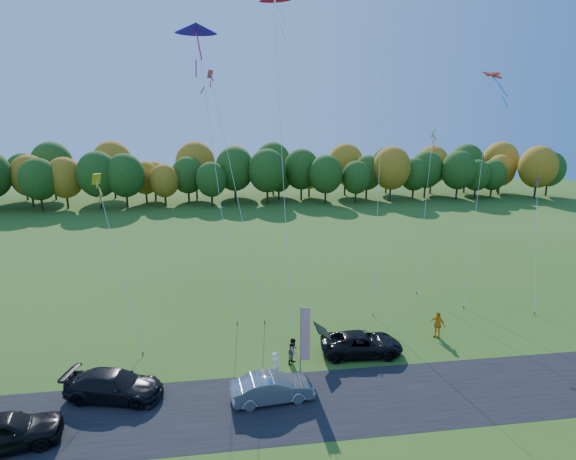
{
  "coord_description": "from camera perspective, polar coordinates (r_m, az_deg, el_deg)",
  "views": [
    {
      "loc": [
        -4.23,
        -24.48,
        14.59
      ],
      "look_at": [
        0.0,
        6.0,
        7.0
      ],
      "focal_mm": 28.0,
      "sensor_mm": 36.0,
      "label": 1
    }
  ],
  "objects": [
    {
      "name": "tree_line",
      "position": [
        80.92,
        -4.78,
        3.42
      ],
      "size": [
        116.0,
        12.0,
        10.0
      ],
      "primitive_type": null,
      "color": "#1E4711",
      "rests_on": "ground"
    },
    {
      "name": "kite_diamond_white",
      "position": [
        41.51,
        17.01,
        2.49
      ],
      "size": [
        3.6,
        5.83,
        14.25
      ],
      "color": "#4C3F33",
      "rests_on": "ground"
    },
    {
      "name": "ground",
      "position": [
        28.81,
        1.71,
        -16.58
      ],
      "size": [
        160.0,
        160.0,
        0.0
      ],
      "primitive_type": "plane",
      "color": "#2A5416"
    },
    {
      "name": "kite_parafoil_rainbow",
      "position": [
        40.93,
        23.11,
        5.38
      ],
      "size": [
        6.79,
        8.24,
        19.01
      ],
      "color": "#4C3F33",
      "rests_on": "ground"
    },
    {
      "name": "kite_delta_blue",
      "position": [
        35.56,
        -9.36,
        8.86
      ],
      "size": [
        4.28,
        10.82,
        23.73
      ],
      "color": "#4C3F33",
      "rests_on": "ground"
    },
    {
      "name": "dark_truck_b",
      "position": [
        25.76,
        -32.45,
        -20.82
      ],
      "size": [
        5.24,
        3.01,
        1.68
      ],
      "primitive_type": "imported",
      "rotation": [
        0.0,
        0.0,
        1.79
      ],
      "color": "black",
      "rests_on": "ground"
    },
    {
      "name": "kite_diamond_pink",
      "position": [
        33.69,
        -6.5,
        4.35
      ],
      "size": [
        3.94,
        6.09,
        18.51
      ],
      "color": "#4C3F33",
      "rests_on": "ground"
    },
    {
      "name": "person_tailgate_b",
      "position": [
        28.45,
        0.69,
        -15.1
      ],
      "size": [
        0.96,
        1.0,
        1.63
      ],
      "primitive_type": "imported",
      "rotation": [
        0.0,
        0.0,
        0.96
      ],
      "color": "gray",
      "rests_on": "ground"
    },
    {
      "name": "black_suv",
      "position": [
        29.84,
        9.34,
        -14.05
      ],
      "size": [
        5.29,
        2.66,
        1.44
      ],
      "primitive_type": "imported",
      "rotation": [
        0.0,
        0.0,
        1.52
      ],
      "color": "black",
      "rests_on": "ground"
    },
    {
      "name": "feather_flag",
      "position": [
        26.4,
        2.09,
        -12.99
      ],
      "size": [
        0.58,
        0.08,
        4.36
      ],
      "color": "#999999",
      "rests_on": "ground"
    },
    {
      "name": "person_tailgate_a",
      "position": [
        26.93,
        -1.56,
        -16.87
      ],
      "size": [
        0.55,
        0.69,
        1.67
      ],
      "primitive_type": "imported",
      "rotation": [
        0.0,
        0.0,
        1.3
      ],
      "color": "white",
      "rests_on": "ground"
    },
    {
      "name": "kite_parafoil_orange",
      "position": [
        38.4,
        11.9,
        15.97
      ],
      "size": [
        5.63,
        11.96,
        32.72
      ],
      "color": "#4C3F33",
      "rests_on": "ground"
    },
    {
      "name": "kite_diamond_yellow",
      "position": [
        32.01,
        -20.74,
        -3.75
      ],
      "size": [
        3.99,
        6.41,
        11.34
      ],
      "color": "#4C3F33",
      "rests_on": "ground"
    },
    {
      "name": "kite_diamond_blue_low",
      "position": [
        41.04,
        28.97,
        -1.6
      ],
      "size": [
        3.05,
        5.49,
        10.26
      ],
      "color": "#4C3F33",
      "rests_on": "ground"
    },
    {
      "name": "kite_delta_red",
      "position": [
        34.57,
        -1.33,
        21.38
      ],
      "size": [
        2.61,
        10.7,
        24.98
      ],
      "color": "#4C3F33",
      "rests_on": "ground"
    },
    {
      "name": "person_east",
      "position": [
        33.09,
        18.44,
        -11.3
      ],
      "size": [
        1.01,
        1.14,
        1.85
      ],
      "primitive_type": "imported",
      "rotation": [
        0.0,
        0.0,
        -0.93
      ],
      "color": "orange",
      "rests_on": "ground"
    },
    {
      "name": "dark_truck_a",
      "position": [
        27.08,
        -21.2,
        -17.9
      ],
      "size": [
        5.55,
        3.26,
        1.51
      ],
      "primitive_type": "imported",
      "rotation": [
        0.0,
        0.0,
        1.34
      ],
      "color": "black",
      "rests_on": "ground"
    },
    {
      "name": "silver_sedan",
      "position": [
        25.31,
        -2.01,
        -19.38
      ],
      "size": [
        4.52,
        1.97,
        1.45
      ],
      "primitive_type": "imported",
      "rotation": [
        0.0,
        0.0,
        1.67
      ],
      "color": "#9C9CA1",
      "rests_on": "ground"
    },
    {
      "name": "asphalt_strip",
      "position": [
        25.5,
        3.31,
        -21.06
      ],
      "size": [
        90.0,
        6.0,
        0.01
      ],
      "primitive_type": "cube",
      "color": "black",
      "rests_on": "ground"
    }
  ]
}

